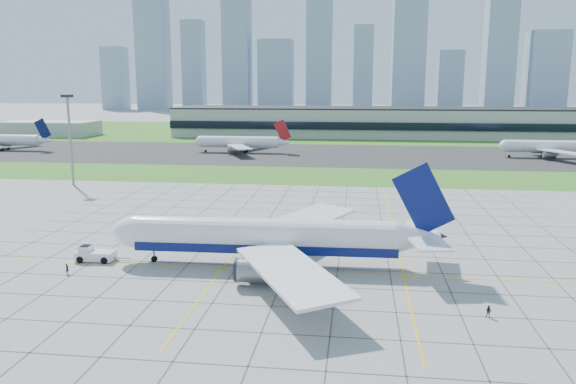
% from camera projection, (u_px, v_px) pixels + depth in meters
% --- Properties ---
extents(ground, '(1400.00, 1400.00, 0.00)m').
position_uv_depth(ground, '(287.00, 267.00, 88.75)').
color(ground, '#9D9D98').
rests_on(ground, ground).
extents(grass_median, '(700.00, 35.00, 0.04)m').
position_uv_depth(grass_median, '(323.00, 176.00, 176.42)').
color(grass_median, '#387421').
rests_on(grass_median, ground).
extents(asphalt_taxiway, '(700.00, 75.00, 0.04)m').
position_uv_depth(asphalt_taxiway, '(332.00, 154.00, 229.99)').
color(asphalt_taxiway, '#383838').
rests_on(asphalt_taxiway, ground).
extents(grass_far, '(700.00, 145.00, 0.04)m').
position_uv_depth(grass_far, '(341.00, 132.00, 337.15)').
color(grass_far, '#387421').
rests_on(grass_far, ground).
extents(apron_markings, '(120.00, 130.00, 0.03)m').
position_uv_depth(apron_markings, '(297.00, 247.00, 99.50)').
color(apron_markings, '#474744').
rests_on(apron_markings, ground).
extents(terminal, '(260.00, 43.00, 15.80)m').
position_uv_depth(terminal, '(413.00, 122.00, 306.28)').
color(terminal, '#B7B7B2').
rests_on(terminal, ground).
extents(service_block, '(50.00, 25.00, 8.00)m').
position_uv_depth(service_block, '(50.00, 128.00, 312.12)').
color(service_block, '#B7B7B2').
rests_on(service_block, ground).
extents(light_mast, '(2.50, 2.50, 25.60)m').
position_uv_depth(light_mast, '(69.00, 128.00, 157.55)').
color(light_mast, gray).
rests_on(light_mast, ground).
extents(city_skyline, '(523.00, 32.40, 160.00)m').
position_uv_depth(city_skyline, '(342.00, 54.00, 585.13)').
color(city_skyline, '#899CB3').
rests_on(city_skyline, ground).
extents(airliner, '(54.10, 54.81, 17.03)m').
position_uv_depth(airliner, '(268.00, 237.00, 88.74)').
color(airliner, white).
rests_on(airliner, ground).
extents(pushback_tug, '(9.01, 3.29, 2.50)m').
position_uv_depth(pushback_tug, '(94.00, 254.00, 91.81)').
color(pushback_tug, white).
rests_on(pushback_tug, ground).
extents(crew_near, '(0.50, 0.67, 1.67)m').
position_uv_depth(crew_near, '(67.00, 269.00, 85.45)').
color(crew_near, black).
rests_on(crew_near, ground).
extents(crew_far, '(0.89, 0.76, 1.58)m').
position_uv_depth(crew_far, '(489.00, 312.00, 69.49)').
color(crew_far, '#29251B').
rests_on(crew_far, ground).
extents(distant_jet_1, '(38.50, 42.66, 14.08)m').
position_uv_depth(distant_jet_1, '(241.00, 142.00, 235.37)').
color(distant_jet_1, white).
rests_on(distant_jet_1, ground).
extents(distant_jet_2, '(35.82, 42.66, 14.08)m').
position_uv_depth(distant_jet_2, '(547.00, 146.00, 218.79)').
color(distant_jet_2, white).
rests_on(distant_jet_2, ground).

